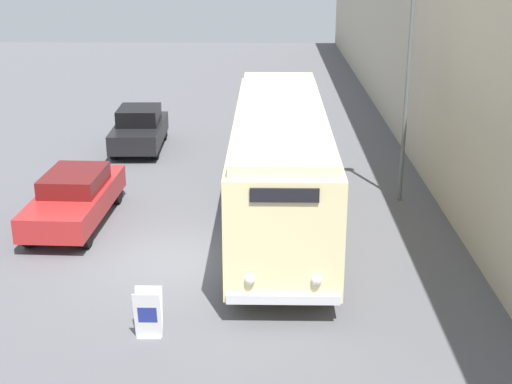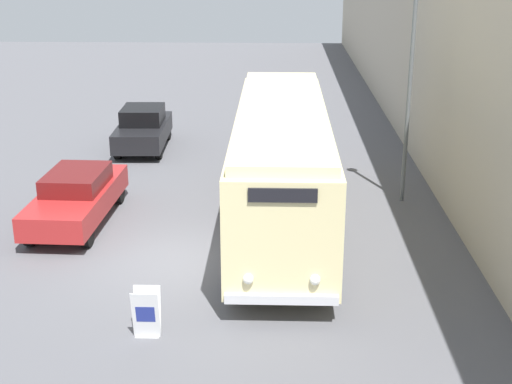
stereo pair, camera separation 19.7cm
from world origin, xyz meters
name	(u,v)px [view 1 (the left image)]	position (x,y,z in m)	size (l,w,h in m)	color
ground_plane	(175,262)	(0.00, 0.00, 0.00)	(80.00, 80.00, 0.00)	#56565B
building_wall_right	(415,44)	(7.49, 10.00, 3.94)	(0.30, 60.00, 7.88)	#B2A893
vintage_bus	(280,160)	(2.58, 2.52, 1.86)	(2.43, 11.12, 3.30)	black
sign_board	(148,314)	(-0.07, -3.51, 0.50)	(0.54, 0.39, 1.03)	gray
streetlamp	(409,63)	(6.25, 4.56, 4.15)	(0.36, 0.36, 6.39)	#595E60
parked_car_near	(75,197)	(-3.07, 2.51, 0.76)	(1.91, 4.74, 1.46)	black
parked_car_mid	(139,129)	(-2.59, 10.02, 0.78)	(1.86, 4.09, 1.57)	black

